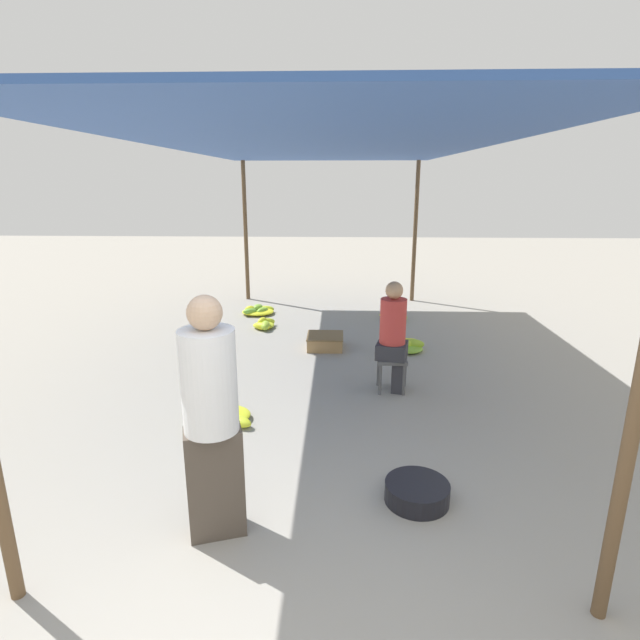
# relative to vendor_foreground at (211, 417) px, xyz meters

# --- Properties ---
(canopy_post_front_right) EXTENTS (0.08, 0.08, 2.78)m
(canopy_post_front_right) POSITION_rel_vendor_foreground_xyz_m (2.34, -0.61, 0.50)
(canopy_post_front_right) COLOR brown
(canopy_post_front_right) RESTS_ON ground
(canopy_post_back_left) EXTENTS (0.08, 0.08, 2.78)m
(canopy_post_back_left) POSITION_rel_vendor_foreground_xyz_m (-1.07, 7.16, 0.50)
(canopy_post_back_left) COLOR brown
(canopy_post_back_left) RESTS_ON ground
(canopy_post_back_right) EXTENTS (0.08, 0.08, 2.78)m
(canopy_post_back_right) POSITION_rel_vendor_foreground_xyz_m (2.34, 7.16, 0.50)
(canopy_post_back_right) COLOR brown
(canopy_post_back_right) RESTS_ON ground
(canopy_tarp) EXTENTS (3.81, 8.17, 0.04)m
(canopy_tarp) POSITION_rel_vendor_foreground_xyz_m (0.64, 3.28, 1.91)
(canopy_tarp) COLOR #33569E
(canopy_tarp) RESTS_ON canopy_post_front_left
(vendor_foreground) EXTENTS (0.46, 0.46, 1.72)m
(vendor_foreground) POSITION_rel_vendor_foreground_xyz_m (0.00, 0.00, 0.00)
(vendor_foreground) COLOR #4C4238
(vendor_foreground) RESTS_ON ground
(stool) EXTENTS (0.34, 0.34, 0.41)m
(stool) POSITION_rel_vendor_foreground_xyz_m (1.46, 2.53, -0.56)
(stool) COLOR #4C4C4C
(stool) RESTS_ON ground
(vendor_seated) EXTENTS (0.41, 0.41, 1.31)m
(vendor_seated) POSITION_rel_vendor_foreground_xyz_m (1.48, 2.54, -0.21)
(vendor_seated) COLOR #2D2D33
(vendor_seated) RESTS_ON ground
(basin_black) EXTENTS (0.50, 0.50, 0.15)m
(basin_black) POSITION_rel_vendor_foreground_xyz_m (1.46, 0.41, -0.82)
(basin_black) COLOR black
(basin_black) RESTS_ON ground
(banana_pile_left_0) EXTENTS (0.37, 0.51, 0.18)m
(banana_pile_left_0) POSITION_rel_vendor_foreground_xyz_m (-0.42, 5.02, -0.82)
(banana_pile_left_0) COLOR #99C231
(banana_pile_left_0) RESTS_ON ground
(banana_pile_left_1) EXTENTS (0.65, 0.52, 0.21)m
(banana_pile_left_1) POSITION_rel_vendor_foreground_xyz_m (-0.32, 1.68, -0.83)
(banana_pile_left_1) COLOR #83B935
(banana_pile_left_1) RESTS_ON ground
(banana_pile_left_2) EXTENTS (0.59, 0.52, 0.19)m
(banana_pile_left_2) POSITION_rel_vendor_foreground_xyz_m (-0.66, 5.92, -0.82)
(banana_pile_left_2) COLOR #75B337
(banana_pile_left_2) RESTS_ON ground
(banana_pile_right_0) EXTENTS (0.46, 0.46, 0.18)m
(banana_pile_right_0) POSITION_rel_vendor_foreground_xyz_m (1.87, 3.96, -0.82)
(banana_pile_right_0) COLOR #9DC330
(banana_pile_right_0) RESTS_ON ground
(banana_pile_right_1) EXTENTS (0.51, 0.45, 0.23)m
(banana_pile_right_1) POSITION_rel_vendor_foreground_xyz_m (1.81, 5.67, -0.82)
(banana_pile_right_1) COLOR #9CC330
(banana_pile_right_1) RESTS_ON ground
(crate_near) EXTENTS (0.53, 0.53, 0.20)m
(crate_near) POSITION_rel_vendor_foreground_xyz_m (0.63, 4.05, -0.79)
(crate_near) COLOR #9E7A4C
(crate_near) RESTS_ON ground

